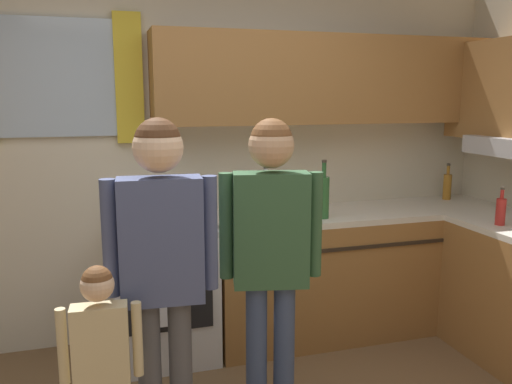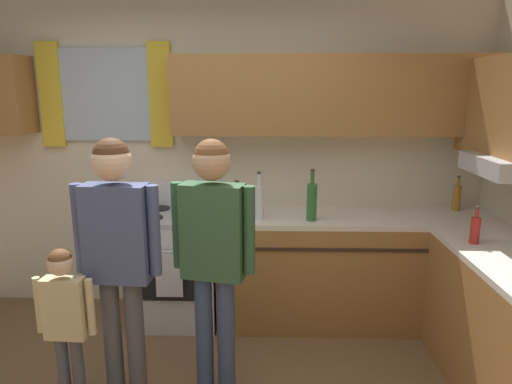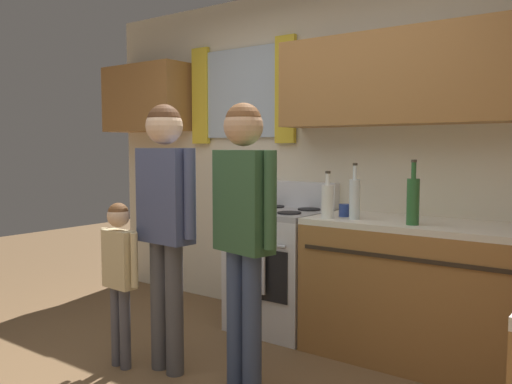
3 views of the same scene
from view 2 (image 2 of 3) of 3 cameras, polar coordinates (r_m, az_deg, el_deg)
The scene contains 12 objects.
back_wall_unit at distance 3.83m, azimuth -4.75°, elevation 7.01°, with size 4.60×0.42×2.60m.
kitchen_counter_run at distance 3.56m, azimuth 18.27°, elevation -11.50°, with size 2.19×2.04×0.90m.
stove_oven at distance 3.85m, azimuth -9.65°, elevation -8.86°, with size 0.65×0.67×1.10m.
bottle_wine_green at distance 3.46m, azimuth 6.97°, elevation -1.10°, with size 0.08×0.08×0.39m.
bottle_milk_white at distance 3.42m, azimuth -2.38°, elevation -1.73°, with size 0.08×0.08×0.31m.
bottle_tall_clear at distance 3.47m, azimuth 0.37°, elevation -1.14°, with size 0.07×0.07×0.37m.
bottle_sauce_red at distance 3.26m, azimuth 25.65°, elevation -4.24°, with size 0.06×0.06×0.25m.
bottle_oil_amber at distance 4.07m, azimuth 23.74°, elevation -0.60°, with size 0.06×0.06×0.29m.
mug_cobalt_blue at distance 3.58m, azimuth -1.35°, elevation -2.34°, with size 0.11×0.07×0.08m.
adult_holding_child at distance 2.72m, azimuth -16.89°, elevation -6.16°, with size 0.50×0.22×1.62m.
adult_in_plaid at distance 2.68m, azimuth -5.37°, elevation -6.15°, with size 0.49×0.23×1.61m.
small_child at distance 2.85m, azimuth -22.66°, elevation -13.88°, with size 0.34×0.14×1.03m.
Camera 2 is at (0.50, -1.96, 1.88)m, focal length 32.09 mm.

